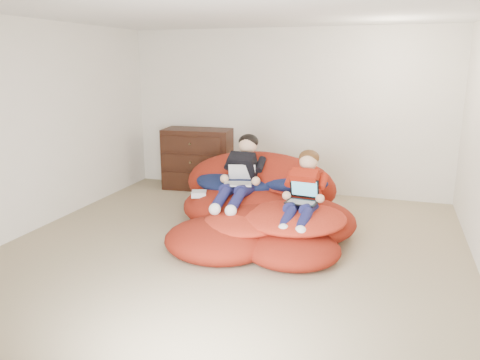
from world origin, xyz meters
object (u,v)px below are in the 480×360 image
at_px(dresser, 198,159).
at_px(younger_boy, 304,189).
at_px(beanbag_pile, 261,207).
at_px(laptop_white, 240,179).
at_px(laptop_black, 303,196).
at_px(older_boy, 241,171).

height_order(dresser, younger_boy, younger_boy).
bearing_deg(younger_boy, beanbag_pile, 153.73).
bearing_deg(laptop_white, laptop_black, -19.70).
bearing_deg(laptop_white, dresser, 127.73).
height_order(beanbag_pile, laptop_black, beanbag_pile).
bearing_deg(older_boy, dresser, 128.90).
xyz_separation_m(dresser, laptop_white, (1.23, -1.59, 0.15)).
bearing_deg(laptop_black, laptop_white, 160.30).
height_order(beanbag_pile, laptop_white, beanbag_pile).
relative_size(dresser, older_boy, 0.97).
bearing_deg(laptop_white, younger_boy, -16.26).
distance_m(dresser, older_boy, 1.97).
xyz_separation_m(older_boy, laptop_white, (0.00, -0.07, -0.08)).
xyz_separation_m(younger_boy, laptop_black, (0.00, -0.06, -0.07)).
distance_m(younger_boy, laptop_black, 0.09).
xyz_separation_m(older_boy, younger_boy, (0.83, -0.31, -0.07)).
distance_m(dresser, younger_boy, 2.76).
xyz_separation_m(younger_boy, laptop_white, (-0.83, 0.24, -0.01)).
bearing_deg(dresser, younger_boy, -41.63).
bearing_deg(laptop_black, beanbag_pile, 149.46).
relative_size(dresser, beanbag_pile, 0.47).
distance_m(dresser, laptop_black, 2.80).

